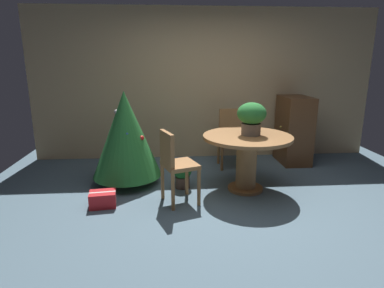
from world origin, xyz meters
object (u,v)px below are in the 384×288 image
at_px(round_dining_table, 247,152).
at_px(gift_box_red, 103,199).
at_px(wooden_chair_far, 231,135).
at_px(holiday_tree, 126,134).
at_px(wooden_chair_left, 175,162).
at_px(potted_plant, 182,173).
at_px(wooden_cabinet, 294,130).
at_px(flower_vase, 252,116).

bearing_deg(round_dining_table, gift_box_red, -168.18).
height_order(wooden_chair_far, holiday_tree, holiday_tree).
relative_size(wooden_chair_left, gift_box_red, 2.70).
xyz_separation_m(round_dining_table, gift_box_red, (-1.86, -0.39, -0.44)).
distance_m(gift_box_red, potted_plant, 1.13).
relative_size(wooden_chair_far, potted_plant, 2.39).
bearing_deg(wooden_chair_left, gift_box_red, -177.70).
distance_m(wooden_cabinet, potted_plant, 2.24).
relative_size(holiday_tree, potted_plant, 3.35).
xyz_separation_m(holiday_tree, potted_plant, (0.78, -0.23, -0.51)).
distance_m(wooden_chair_far, holiday_tree, 1.79).
relative_size(holiday_tree, gift_box_red, 3.91).
height_order(holiday_tree, potted_plant, holiday_tree).
xyz_separation_m(wooden_cabinet, potted_plant, (-1.96, -1.04, -0.35)).
bearing_deg(flower_vase, wooden_chair_far, 92.73).
height_order(wooden_chair_left, gift_box_red, wooden_chair_left).
xyz_separation_m(round_dining_table, wooden_cabinet, (1.10, 1.17, 0.03)).
bearing_deg(gift_box_red, round_dining_table, 11.82).
relative_size(round_dining_table, wooden_chair_far, 1.25).
xyz_separation_m(wooden_chair_far, wooden_cabinet, (1.10, 0.11, 0.04)).
bearing_deg(holiday_tree, wooden_chair_far, 23.19).
relative_size(round_dining_table, potted_plant, 2.98).
bearing_deg(round_dining_table, flower_vase, 29.28).
distance_m(round_dining_table, holiday_tree, 1.69).
relative_size(wooden_chair_left, potted_plant, 2.31).
xyz_separation_m(round_dining_table, potted_plant, (-0.86, 0.14, -0.32)).
bearing_deg(wooden_chair_left, round_dining_table, 20.00).
relative_size(flower_vase, potted_plant, 1.09).
bearing_deg(round_dining_table, potted_plant, 170.93).
xyz_separation_m(flower_vase, wooden_chair_far, (-0.05, 1.04, -0.49)).
bearing_deg(wooden_chair_far, round_dining_table, -90.00).
xyz_separation_m(gift_box_red, wooden_cabinet, (2.96, 1.56, 0.48)).
height_order(flower_vase, holiday_tree, holiday_tree).
height_order(gift_box_red, wooden_cabinet, wooden_cabinet).
height_order(round_dining_table, wooden_cabinet, wooden_cabinet).
relative_size(wooden_chair_far, wooden_chair_left, 1.03).
xyz_separation_m(wooden_chair_far, gift_box_red, (-1.86, -1.46, -0.43)).
height_order(round_dining_table, potted_plant, round_dining_table).
relative_size(gift_box_red, wooden_cabinet, 0.30).
xyz_separation_m(wooden_chair_far, wooden_chair_left, (-0.97, -1.42, 0.00)).
height_order(wooden_chair_far, potted_plant, wooden_chair_far).
height_order(wooden_chair_far, wooden_chair_left, wooden_chair_far).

